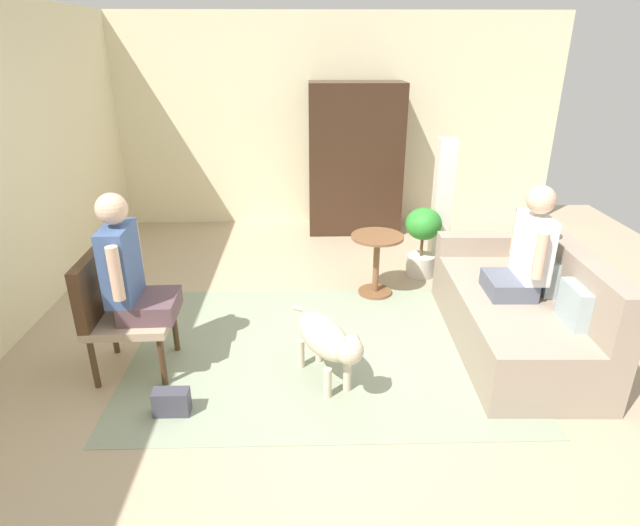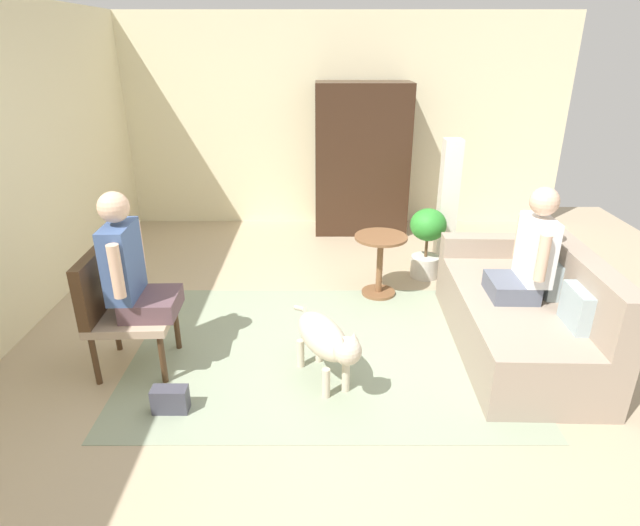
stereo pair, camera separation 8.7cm
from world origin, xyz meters
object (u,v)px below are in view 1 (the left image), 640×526
dog (327,339)px  potted_plant (422,237)px  round_end_table (376,258)px  armoire_cabinet (355,159)px  handbag (172,402)px  armchair (114,306)px  person_on_armchair (129,269)px  column_lamp (442,207)px  couch (519,309)px  person_on_couch (527,252)px

dog → potted_plant: size_ratio=1.13×
round_end_table → armoire_cabinet: (-0.05, 1.90, 0.55)m
round_end_table → dog: 1.52m
armoire_cabinet → handbag: size_ratio=7.83×
armchair → round_end_table: size_ratio=1.49×
person_on_armchair → column_lamp: column_lamp is taller
dog → armoire_cabinet: size_ratio=0.45×
handbag → armchair: bearing=132.4°
person_on_armchair → round_end_table: bearing=32.4°
couch → armchair: bearing=-174.7°
person_on_armchair → handbag: size_ratio=3.84×
column_lamp → person_on_armchair: bearing=-145.5°
round_end_table → dog: size_ratio=0.72×
round_end_table → armoire_cabinet: bearing=91.5°
round_end_table → potted_plant: (0.52, 0.42, 0.06)m
couch → person_on_armchair: bearing=-174.6°
couch → dog: bearing=-162.4°
couch → person_on_couch: person_on_couch is taller
dog → column_lamp: column_lamp is taller
person_on_armchair → potted_plant: person_on_armchair is taller
person_on_couch → couch: bearing=37.6°
person_on_couch → handbag: person_on_couch is taller
armchair → column_lamp: (2.79, 1.83, 0.17)m
column_lamp → armoire_cabinet: (-0.80, 1.29, 0.23)m
column_lamp → dog: bearing=-122.1°
couch → armchair: 3.09m
dog → handbag: size_ratio=3.53×
person_on_armchair → person_on_couch: bearing=5.0°
armchair → couch: bearing=5.3°
armchair → dog: armchair is taller
column_lamp → handbag: size_ratio=5.92×
couch → armoire_cabinet: (-1.08, 2.83, 0.61)m
couch → dog: couch is taller
potted_plant → armoire_cabinet: (-0.58, 1.48, 0.49)m
person_on_couch → potted_plant: person_on_couch is taller
round_end_table → armchair: bearing=-149.3°
person_on_couch → column_lamp: size_ratio=0.62×
potted_plant → column_lamp: (0.22, 0.19, 0.26)m
armchair → column_lamp: 3.34m
couch → armoire_cabinet: 3.09m
person_on_armchair → potted_plant: 2.95m
couch → handbag: couch is taller
column_lamp → round_end_table: bearing=-140.6°
person_on_armchair → column_lamp: size_ratio=0.65×
armchair → dog: (1.52, -0.21, -0.17)m
armoire_cabinet → armchair: bearing=-122.6°
couch → person_on_couch: size_ratio=2.17×
couch → dog: (-1.56, -0.49, 0.04)m
handbag → person_on_couch: bearing=17.3°
couch → armoire_cabinet: armoire_cabinet is taller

